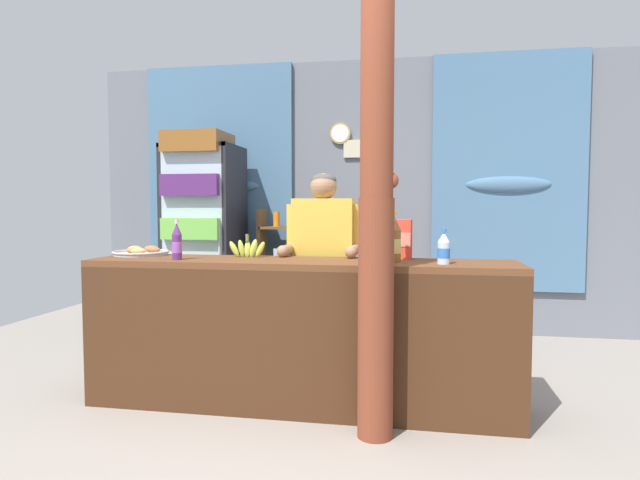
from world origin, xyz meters
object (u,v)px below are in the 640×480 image
(bottle_shelf_rack, at_px, (283,268))
(snack_box_crackers, at_px, (399,239))
(soda_bottle_grape_soda, at_px, (177,243))
(banana_bunch, at_px, (247,249))
(drink_fridge, at_px, (203,226))
(plastic_lawn_chair, at_px, (456,305))
(stall_counter, at_px, (296,321))
(shopkeeper, at_px, (323,252))
(pastry_tray, at_px, (141,252))
(timber_post, at_px, (376,208))
(soda_bottle_water, at_px, (444,249))
(soda_bottle_iced_tea, at_px, (394,240))

(bottle_shelf_rack, distance_m, snack_box_crackers, 2.16)
(soda_bottle_grape_soda, distance_m, banana_bunch, 0.46)
(drink_fridge, height_order, snack_box_crackers, drink_fridge)
(snack_box_crackers, bearing_deg, drink_fridge, 142.95)
(plastic_lawn_chair, relative_size, banana_bunch, 3.25)
(stall_counter, distance_m, drink_fridge, 2.29)
(stall_counter, bearing_deg, plastic_lawn_chair, 48.39)
(bottle_shelf_rack, height_order, shopkeeper, shopkeeper)
(snack_box_crackers, distance_m, pastry_tray, 1.79)
(shopkeeper, relative_size, pastry_tray, 3.95)
(timber_post, xyz_separation_m, soda_bottle_water, (0.37, 0.30, -0.24))
(plastic_lawn_chair, height_order, snack_box_crackers, snack_box_crackers)
(snack_box_crackers, distance_m, banana_bunch, 1.01)
(stall_counter, xyz_separation_m, snack_box_crackers, (0.62, 0.30, 0.50))
(plastic_lawn_chair, distance_m, soda_bottle_grape_soda, 2.24)
(soda_bottle_grape_soda, bearing_deg, snack_box_crackers, 12.85)
(soda_bottle_grape_soda, distance_m, pastry_tray, 0.49)
(drink_fridge, relative_size, soda_bottle_iced_tea, 6.30)
(plastic_lawn_chair, xyz_separation_m, banana_bunch, (-1.44, -0.94, 0.50))
(soda_bottle_grape_soda, xyz_separation_m, soda_bottle_water, (1.66, 0.03, -0.02))
(banana_bunch, bearing_deg, soda_bottle_water, -9.78)
(soda_bottle_grape_soda, bearing_deg, timber_post, -11.68)
(stall_counter, distance_m, shopkeeper, 0.67)
(soda_bottle_water, bearing_deg, banana_bunch, 170.22)
(timber_post, height_order, snack_box_crackers, timber_post)
(shopkeeper, xyz_separation_m, snack_box_crackers, (0.54, -0.24, 0.11))
(shopkeeper, bearing_deg, soda_bottle_water, -32.96)
(stall_counter, xyz_separation_m, bottle_shelf_rack, (-0.60, 2.04, 0.09))
(drink_fridge, bearing_deg, stall_counter, -53.00)
(pastry_tray, distance_m, banana_bunch, 0.78)
(soda_bottle_iced_tea, height_order, banana_bunch, soda_bottle_iced_tea)
(banana_bunch, bearing_deg, soda_bottle_grape_soda, -146.47)
(stall_counter, relative_size, soda_bottle_grape_soda, 10.51)
(bottle_shelf_rack, relative_size, banana_bunch, 4.75)
(timber_post, relative_size, drink_fridge, 1.33)
(snack_box_crackers, relative_size, pastry_tray, 0.67)
(soda_bottle_water, bearing_deg, soda_bottle_grape_soda, -178.84)
(timber_post, xyz_separation_m, shopkeeper, (-0.43, 0.82, -0.31))
(pastry_tray, xyz_separation_m, banana_bunch, (0.78, -0.02, 0.04))
(soda_bottle_iced_tea, bearing_deg, plastic_lawn_chair, 67.32)
(shopkeeper, xyz_separation_m, pastry_tray, (-1.25, -0.29, 0.00))
(soda_bottle_grape_soda, height_order, pastry_tray, soda_bottle_grape_soda)
(plastic_lawn_chair, bearing_deg, bottle_shelf_rack, 152.27)
(timber_post, height_order, banana_bunch, timber_post)
(soda_bottle_water, xyz_separation_m, banana_bunch, (-1.28, 0.22, -0.03))
(banana_bunch, bearing_deg, stall_counter, -31.73)
(soda_bottle_water, bearing_deg, stall_counter, -178.61)
(plastic_lawn_chair, bearing_deg, shopkeeper, -146.91)
(bottle_shelf_rack, height_order, pastry_tray, bottle_shelf_rack)
(timber_post, relative_size, shopkeeper, 1.75)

